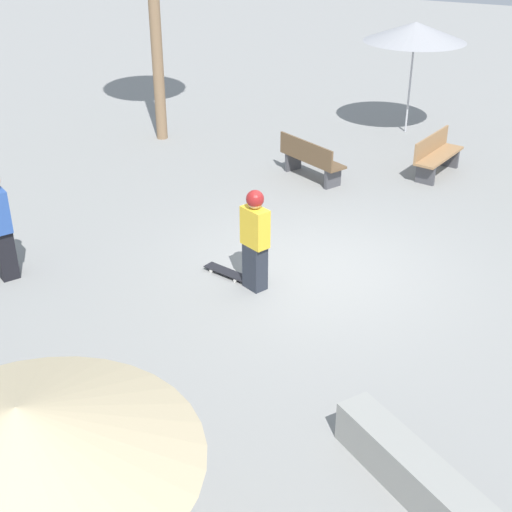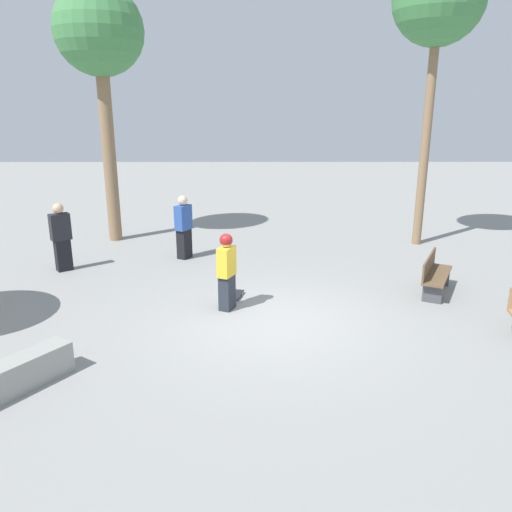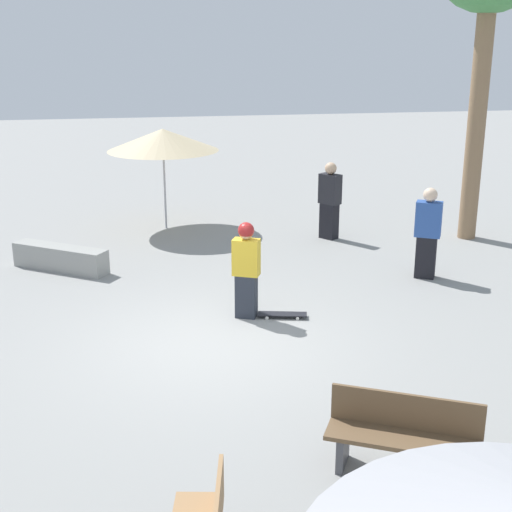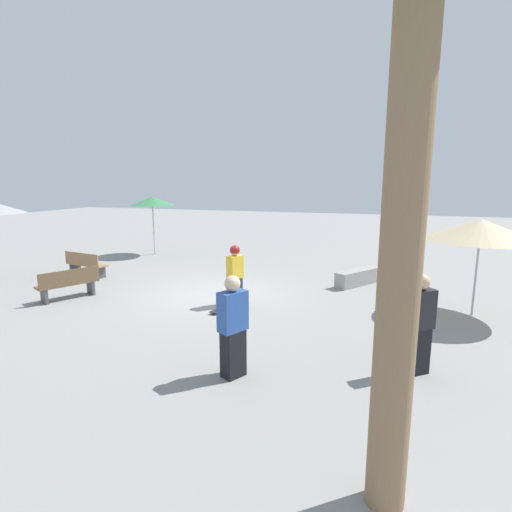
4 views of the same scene
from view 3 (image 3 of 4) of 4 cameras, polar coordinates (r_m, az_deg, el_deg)
ground_plane at (r=10.80m, az=-3.53°, el=-7.00°), size 60.00×60.00×0.00m
skater_main at (r=11.45m, az=-0.79°, el=-0.86°), size 0.48×0.39×1.60m
skateboard at (r=11.69m, az=2.12°, el=-4.68°), size 0.82×0.37×0.07m
concrete_ledge at (r=14.45m, az=-15.37°, el=-0.16°), size 1.91×1.47×0.48m
bench_near at (r=7.84m, az=11.73°, el=-13.97°), size 1.62×1.12×0.85m
shade_umbrella_tan at (r=16.70m, az=-7.46°, el=9.21°), size 2.57×2.57×2.35m
bystander_watching at (r=13.72m, az=13.56°, el=1.77°), size 0.54×0.46×1.74m
bystander_far at (r=16.03m, az=5.92°, el=4.41°), size 0.50×0.53×1.73m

